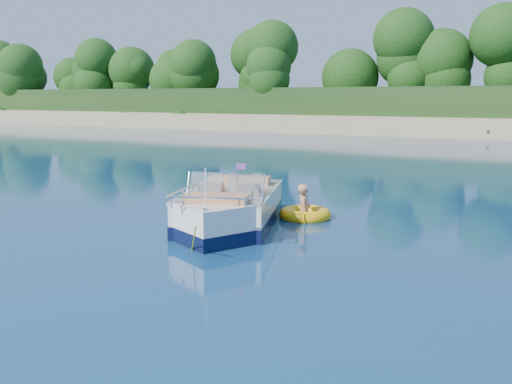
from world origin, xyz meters
TOP-DOWN VIEW (x-y plane):
  - ground at (0.00, 0.00)m, footprint 160.00×160.00m
  - treeline at (0.04, 41.01)m, footprint 150.00×7.12m
  - motorboat at (-1.94, 0.81)m, footprint 3.38×5.64m
  - tow_tube at (-0.75, 2.69)m, footprint 1.53×1.53m
  - boy at (-0.74, 2.61)m, footprint 0.64×0.89m

SIDE VIEW (x-z plane):
  - ground at x=0.00m, z-range 0.00..0.00m
  - boy at x=-0.74m, z-range -0.80..0.80m
  - tow_tube at x=-0.75m, z-range -0.09..0.28m
  - motorboat at x=-1.94m, z-range -0.60..1.37m
  - treeline at x=0.04m, z-range 1.45..9.64m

